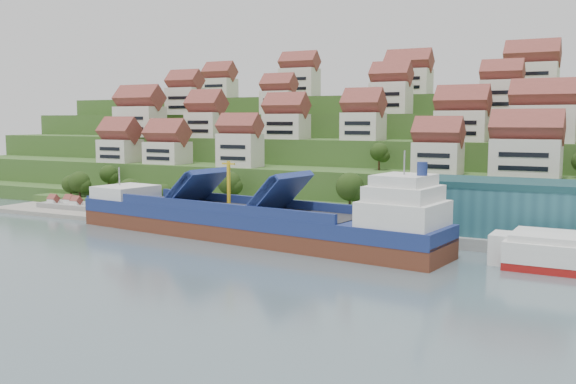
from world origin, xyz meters
The scene contains 10 objects.
ground centered at (0.00, 0.00, 0.00)m, with size 300.00×300.00×0.00m, color slate.
quay centered at (20.00, 15.00, 1.10)m, with size 180.00×14.00×2.20m, color gray.
pebble_beach centered at (-58.00, 12.00, 0.50)m, with size 45.00×20.00×1.00m, color gray.
hillside centered at (0.00, 103.55, 10.66)m, with size 260.00×128.00×31.00m.
hillside_village centered at (1.35, 60.67, 24.61)m, with size 157.95×62.68×29.43m.
hillside_trees centered at (-11.35, 44.76, 16.94)m, with size 138.27×62.61×32.52m.
warehouse centered at (52.00, 17.00, 7.20)m, with size 60.00×15.00×10.00m, color #255A66.
flagpole centered at (18.11, 10.00, 6.88)m, with size 1.28×0.16×8.00m.
beach_huts centered at (-60.00, 10.75, 2.10)m, with size 14.40×3.70×2.20m.
cargo_ship centered at (0.00, -0.54, 3.43)m, with size 82.93×23.34×18.23m.
Camera 1 is at (62.55, -107.00, 23.42)m, focal length 40.00 mm.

